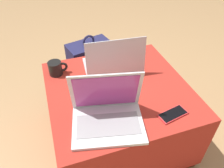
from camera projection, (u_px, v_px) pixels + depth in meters
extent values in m
plane|color=tan|center=(117.00, 135.00, 1.57)|extent=(14.00, 14.00, 0.00)
cube|color=maroon|center=(117.00, 133.00, 1.56)|extent=(0.78, 0.76, 0.05)
cube|color=#B22D23|center=(118.00, 111.00, 1.41)|extent=(0.82, 0.79, 0.41)
cube|color=silver|center=(108.00, 125.00, 1.06)|extent=(0.39, 0.32, 0.02)
cube|color=#9E9EA3|center=(108.00, 124.00, 1.05)|extent=(0.33, 0.20, 0.00)
cube|color=silver|center=(106.00, 91.00, 1.05)|extent=(0.35, 0.14, 0.25)
cube|color=#B23D93|center=(106.00, 92.00, 1.05)|extent=(0.31, 0.12, 0.22)
cube|color=silver|center=(112.00, 65.00, 1.44)|extent=(0.38, 0.26, 0.02)
cube|color=#B2B2B7|center=(112.00, 63.00, 1.44)|extent=(0.33, 0.15, 0.00)
cube|color=silver|center=(116.00, 58.00, 1.28)|extent=(0.36, 0.06, 0.23)
cube|color=white|center=(116.00, 58.00, 1.29)|extent=(0.32, 0.05, 0.20)
cube|color=red|center=(173.00, 114.00, 1.12)|extent=(0.16, 0.10, 0.01)
cube|color=black|center=(173.00, 114.00, 1.11)|extent=(0.15, 0.09, 0.00)
cube|color=#23234C|center=(91.00, 69.00, 1.80)|extent=(0.36, 0.25, 0.47)
cube|color=#1E1E41|center=(86.00, 71.00, 1.93)|extent=(0.27, 0.12, 0.21)
torus|color=#23234C|center=(89.00, 41.00, 1.63)|extent=(0.10, 0.04, 0.10)
cylinder|color=black|center=(55.00, 68.00, 1.35)|extent=(0.08, 0.08, 0.09)
torus|color=black|center=(63.00, 67.00, 1.36)|extent=(0.06, 0.02, 0.06)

